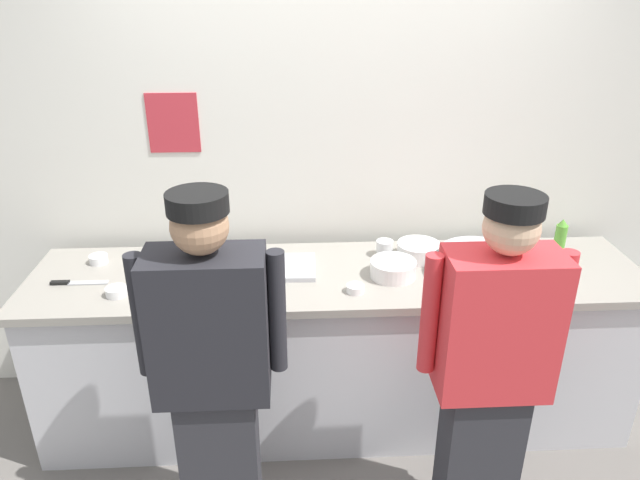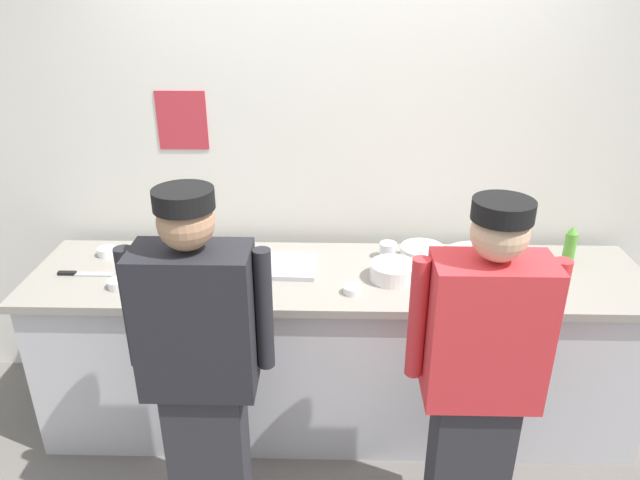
{
  "view_description": "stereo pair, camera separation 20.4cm",
  "coord_description": "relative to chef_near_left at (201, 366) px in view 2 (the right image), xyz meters",
  "views": [
    {
      "loc": [
        -0.23,
        -2.24,
        2.31
      ],
      "look_at": [
        -0.09,
        0.38,
        1.11
      ],
      "focal_mm": 32.98,
      "sensor_mm": 36.0,
      "label": 1
    },
    {
      "loc": [
        -0.03,
        -2.24,
        2.31
      ],
      "look_at": [
        -0.09,
        0.38,
        1.11
      ],
      "focal_mm": 32.98,
      "sensor_mm": 36.0,
      "label": 2
    }
  ],
  "objects": [
    {
      "name": "plate_stack_front",
      "position": [
        0.82,
        0.66,
        0.1
      ],
      "size": [
        0.23,
        0.23,
        0.08
      ],
      "color": "white",
      "rests_on": "prep_counter"
    },
    {
      "name": "ramekin_orange_sauce",
      "position": [
        0.62,
        0.51,
        0.07
      ],
      "size": [
        0.09,
        0.09,
        0.04
      ],
      "color": "white",
      "rests_on": "prep_counter"
    },
    {
      "name": "deli_cup",
      "position": [
        0.82,
        0.89,
        0.1
      ],
      "size": [
        0.09,
        0.09,
        0.09
      ],
      "primitive_type": "cylinder",
      "color": "white",
      "rests_on": "prep_counter"
    },
    {
      "name": "ramekin_red_sauce",
      "position": [
        -0.51,
        0.54,
        0.08
      ],
      "size": [
        0.1,
        0.1,
        0.04
      ],
      "color": "white",
      "rests_on": "prep_counter"
    },
    {
      "name": "chef_center",
      "position": [
        1.11,
        -0.02,
        -0.01
      ],
      "size": [
        0.58,
        0.24,
        1.6
      ],
      "color": "#2D2D33",
      "rests_on": "ground"
    },
    {
      "name": "sheet_tray",
      "position": [
        0.23,
        0.76,
        0.07
      ],
      "size": [
        0.44,
        0.3,
        0.02
      ],
      "primitive_type": "cube",
      "rotation": [
        0.0,
        0.0,
        -0.03
      ],
      "color": "#B7BABF",
      "rests_on": "prep_counter"
    },
    {
      "name": "ramekin_green_sauce",
      "position": [
        -0.69,
        0.89,
        0.08
      ],
      "size": [
        0.1,
        0.1,
        0.04
      ],
      "color": "white",
      "rests_on": "prep_counter"
    },
    {
      "name": "squeeze_bottle_primary",
      "position": [
        1.75,
        0.85,
        0.15
      ],
      "size": [
        0.06,
        0.06,
        0.21
      ],
      "color": "#56A333",
      "rests_on": "prep_counter"
    },
    {
      "name": "plate_stack_rear",
      "position": [
        0.99,
        0.86,
        0.1
      ],
      "size": [
        0.23,
        0.23,
        0.08
      ],
      "color": "white",
      "rests_on": "prep_counter"
    },
    {
      "name": "ground_plane",
      "position": [
        0.56,
        0.33,
        -0.86
      ],
      "size": [
        9.0,
        9.0,
        0.0
      ],
      "primitive_type": "plane",
      "color": "slate"
    },
    {
      "name": "mixing_bowl_steel",
      "position": [
        1.25,
        0.65,
        0.12
      ],
      "size": [
        0.39,
        0.39,
        0.13
      ],
      "primitive_type": "cylinder",
      "color": "#B7BABF",
      "rests_on": "prep_counter"
    },
    {
      "name": "prep_counter",
      "position": [
        0.56,
        0.71,
        -0.4
      ],
      "size": [
        3.11,
        0.73,
        0.92
      ],
      "color": "silver",
      "rests_on": "ground"
    },
    {
      "name": "chef_near_left",
      "position": [
        0.0,
        0.0,
        0.0
      ],
      "size": [
        0.59,
        0.24,
        1.62
      ],
      "color": "#2D2D33",
      "rests_on": "ground"
    },
    {
      "name": "chefs_knife",
      "position": [
        -0.74,
        0.66,
        0.06
      ],
      "size": [
        0.27,
        0.03,
        0.02
      ],
      "color": "#B7BABF",
      "rests_on": "prep_counter"
    },
    {
      "name": "ramekin_yellow_sauce",
      "position": [
        -0.12,
        0.69,
        0.08
      ],
      "size": [
        0.11,
        0.11,
        0.04
      ],
      "color": "white",
      "rests_on": "prep_counter"
    },
    {
      "name": "wall_back",
      "position": [
        0.56,
        1.2,
        0.51
      ],
      "size": [
        4.88,
        0.11,
        2.75
      ],
      "color": "silver",
      "rests_on": "ground"
    }
  ]
}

